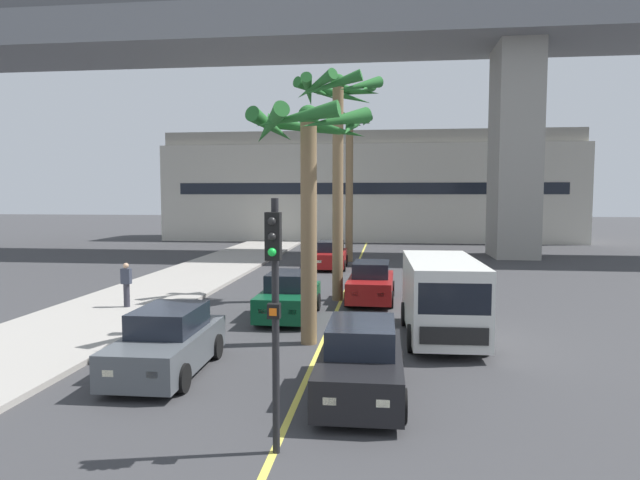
{
  "coord_description": "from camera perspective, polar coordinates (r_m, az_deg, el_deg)",
  "views": [
    {
      "loc": [
        1.84,
        -1.21,
        4.26
      ],
      "look_at": [
        0.0,
        14.0,
        3.01
      ],
      "focal_mm": 31.58,
      "sensor_mm": 36.0,
      "label": 1
    }
  ],
  "objects": [
    {
      "name": "sidewalk_left",
      "position": [
        20.26,
        -22.55,
        -7.63
      ],
      "size": [
        4.8,
        80.0,
        0.15
      ],
      "primitive_type": "cube",
      "color": "#9E9991",
      "rests_on": "ground"
    },
    {
      "name": "lane_stripe_center",
      "position": [
        25.63,
        2.7,
        -4.91
      ],
      "size": [
        0.14,
        56.0,
        0.01
      ],
      "primitive_type": "cube",
      "color": "#DBCC4C",
      "rests_on": "ground"
    },
    {
      "name": "bridge_overpass",
      "position": [
        40.94,
        5.97,
        19.37
      ],
      "size": [
        70.08,
        8.0,
        18.4
      ],
      "color": "slate",
      "rests_on": "ground"
    },
    {
      "name": "pier_building_backdrop",
      "position": [
        53.34,
        4.95,
        5.29
      ],
      "size": [
        37.56,
        8.04,
        9.86
      ],
      "color": "beige",
      "rests_on": "ground"
    },
    {
      "name": "car_queue_front",
      "position": [
        22.62,
        5.19,
        -4.37
      ],
      "size": [
        1.91,
        4.14,
        1.56
      ],
      "color": "maroon",
      "rests_on": "ground"
    },
    {
      "name": "car_queue_second",
      "position": [
        32.41,
        1.1,
        -1.61
      ],
      "size": [
        1.92,
        4.14,
        1.56
      ],
      "color": "maroon",
      "rests_on": "ground"
    },
    {
      "name": "car_queue_third",
      "position": [
        19.59,
        -3.16,
        -5.76
      ],
      "size": [
        1.85,
        4.11,
        1.56
      ],
      "color": "#0C4728",
      "rests_on": "ground"
    },
    {
      "name": "car_queue_fourth",
      "position": [
        12.18,
        4.18,
        -12.26
      ],
      "size": [
        1.85,
        4.11,
        1.56
      ],
      "color": "black",
      "rests_on": "ground"
    },
    {
      "name": "car_queue_fifth",
      "position": [
        14.12,
        -15.17,
        -10.04
      ],
      "size": [
        1.89,
        4.13,
        1.56
      ],
      "color": "#4C5156",
      "rests_on": "ground"
    },
    {
      "name": "delivery_van",
      "position": [
        17.02,
        12.22,
        -5.52
      ],
      "size": [
        2.27,
        5.3,
        2.36
      ],
      "color": "silver",
      "rests_on": "ground"
    },
    {
      "name": "traffic_light_median_near",
      "position": [
        9.07,
        -4.63,
        -5.18
      ],
      "size": [
        0.24,
        0.37,
        4.2
      ],
      "color": "black",
      "rests_on": "ground"
    },
    {
      "name": "palm_tree_near_median",
      "position": [
        22.58,
        1.82,
        11.99
      ],
      "size": [
        3.59,
        3.59,
        8.95
      ],
      "color": "brown",
      "rests_on": "ground"
    },
    {
      "name": "palm_tree_mid_median",
      "position": [
        15.83,
        -1.15,
        8.46
      ],
      "size": [
        3.54,
        3.55,
        6.73
      ],
      "color": "brown",
      "rests_on": "ground"
    },
    {
      "name": "palm_tree_far_median",
      "position": [
        35.65,
        3.03,
        9.03
      ],
      "size": [
        2.97,
        3.0,
        9.33
      ],
      "color": "brown",
      "rests_on": "ground"
    },
    {
      "name": "pedestrian_near_crosswalk",
      "position": [
        21.76,
        -19.03,
        -4.23
      ],
      "size": [
        0.34,
        0.22,
        1.62
      ],
      "color": "#2D2D38",
      "rests_on": "sidewalk_left"
    }
  ]
}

